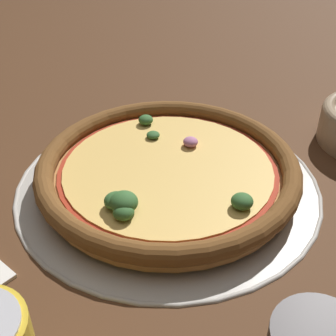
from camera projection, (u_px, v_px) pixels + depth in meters
The scene contains 3 objects.
ground_plane at pixel (168, 185), 0.60m from camera, with size 3.00×3.00×0.00m, color #4C2D19.
pizza_tray at pixel (168, 183), 0.59m from camera, with size 0.38×0.38×0.01m.
pizza at pixel (168, 170), 0.58m from camera, with size 0.33×0.33×0.04m.
Camera 1 is at (-0.24, 0.41, 0.36)m, focal length 50.00 mm.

